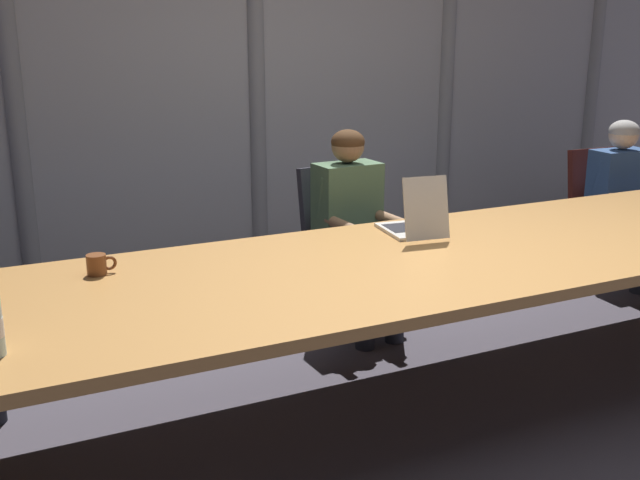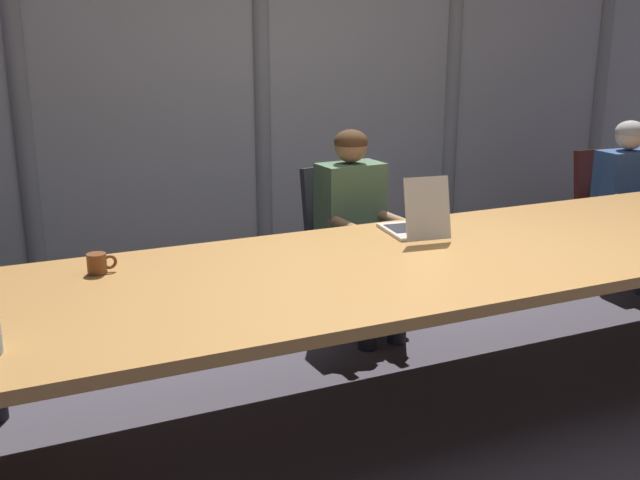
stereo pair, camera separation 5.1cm
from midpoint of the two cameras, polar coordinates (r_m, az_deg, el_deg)
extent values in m
plane|color=#47424C|center=(3.83, 9.99, -11.53)|extent=(16.18, 16.18, 0.00)
cube|color=#B77F42|center=(3.56, 10.52, -1.29)|extent=(5.00, 1.29, 0.05)
cube|color=black|center=(3.58, 10.47, -2.29)|extent=(4.25, 0.10, 0.06)
cube|color=#B2B2B7|center=(5.58, -3.90, 13.97)|extent=(8.09, 0.10, 3.14)
cylinder|color=gray|center=(5.17, -22.03, 12.77)|extent=(0.12, 0.12, 3.08)
cylinder|color=gray|center=(5.51, -4.26, 13.94)|extent=(0.12, 0.12, 3.08)
cylinder|color=gray|center=(6.28, 10.44, 13.94)|extent=(0.12, 0.12, 3.08)
cylinder|color=gray|center=(7.32, 21.09, 13.39)|extent=(0.12, 0.12, 3.08)
cube|color=beige|center=(3.87, 7.26, 0.73)|extent=(0.27, 0.35, 0.02)
cube|color=black|center=(3.89, 7.11, 0.96)|extent=(0.22, 0.20, 0.00)
cube|color=beige|center=(3.66, 8.64, 2.40)|extent=(0.24, 0.10, 0.30)
cube|color=black|center=(3.66, 8.60, 2.44)|extent=(0.22, 0.09, 0.27)
cube|color=#2D2D38|center=(4.52, 2.95, -1.26)|extent=(0.54, 0.54, 0.08)
cube|color=#2D2D38|center=(4.62, 1.41, 2.75)|extent=(0.44, 0.18, 0.49)
cylinder|color=#262628|center=(4.59, 2.91, -3.76)|extent=(0.05, 0.05, 0.34)
cylinder|color=black|center=(4.65, 2.88, -5.97)|extent=(0.60, 0.60, 0.04)
cube|color=#511E19|center=(5.80, 22.09, 1.40)|extent=(0.49, 0.49, 0.08)
cube|color=#511E19|center=(5.90, 20.83, 4.37)|extent=(0.43, 0.12, 0.45)
cylinder|color=#262628|center=(5.85, 21.88, -0.59)|extent=(0.05, 0.05, 0.34)
cylinder|color=black|center=(5.91, 21.69, -2.35)|extent=(0.60, 0.60, 0.04)
cube|color=#4C6B4C|center=(4.41, 2.66, 2.45)|extent=(0.39, 0.24, 0.54)
sphere|color=#8C6647|center=(4.34, 2.72, 7.21)|extent=(0.19, 0.19, 0.19)
ellipsoid|color=#472D19|center=(4.33, 2.73, 7.52)|extent=(0.20, 0.20, 0.14)
cylinder|color=#4C6B4C|center=(4.47, 4.42, 3.64)|extent=(0.08, 0.14, 0.27)
cylinder|color=#8C6647|center=(4.32, 5.86, 1.60)|extent=(0.08, 0.30, 0.06)
cylinder|color=#4C6B4C|center=(4.31, 0.86, 3.24)|extent=(0.08, 0.14, 0.27)
cylinder|color=#8C6647|center=(4.16, 2.24, 1.12)|extent=(0.08, 0.30, 0.06)
cylinder|color=#262833|center=(4.37, 5.07, -1.76)|extent=(0.15, 0.41, 0.13)
cylinder|color=#262833|center=(4.30, 6.30, -5.06)|extent=(0.11, 0.11, 0.44)
cylinder|color=#262833|center=(4.27, 2.80, -2.14)|extent=(0.15, 0.41, 0.13)
cylinder|color=#262833|center=(4.19, 4.02, -5.53)|extent=(0.11, 0.11, 0.44)
cube|color=#335184|center=(5.74, 22.58, 4.03)|extent=(0.42, 0.24, 0.47)
sphere|color=beige|center=(5.69, 22.94, 7.41)|extent=(0.20, 0.20, 0.20)
ellipsoid|color=#B2ADA8|center=(5.68, 22.97, 7.67)|extent=(0.21, 0.21, 0.15)
cylinder|color=#335184|center=(5.61, 21.34, 4.40)|extent=(0.08, 0.14, 0.27)
cylinder|color=beige|center=(5.49, 22.70, 2.77)|extent=(0.08, 0.30, 0.06)
cylinder|color=#262833|center=(5.59, 22.97, 0.90)|extent=(0.15, 0.41, 0.13)
cylinder|color=brown|center=(3.30, -16.32, -1.75)|extent=(0.08, 0.08, 0.09)
torus|color=brown|center=(3.31, -15.40, -1.64)|extent=(0.06, 0.01, 0.06)
camera|label=1|loc=(0.03, -89.56, 0.12)|focal=41.73mm
camera|label=2|loc=(0.03, 90.44, -0.12)|focal=41.73mm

